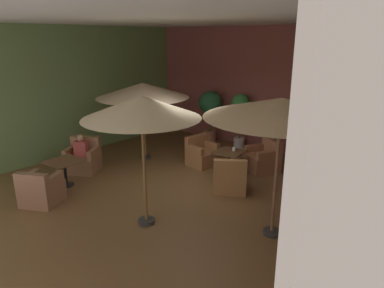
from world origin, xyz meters
TOP-DOWN VIEW (x-y plane):
  - ground_plane at (0.00, 0.00)m, footprint 9.13×8.71m
  - wall_back_brick at (0.00, 4.32)m, footprint 9.13×0.08m
  - wall_left_accent at (-4.53, 0.00)m, footprint 0.08×8.71m
  - ceiling_slab at (0.00, 0.00)m, footprint 9.13×8.71m
  - cafe_table_front_left at (0.23, 1.70)m, footprint 0.79×0.79m
  - armchair_front_left_north at (-0.80, 1.84)m, footprint 0.80×0.86m
  - armchair_front_left_east at (0.82, 0.85)m, footprint 1.03×1.02m
  - armchair_front_left_south at (0.75, 2.59)m, footprint 1.09×1.07m
  - cafe_table_front_right at (-2.47, -1.48)m, footprint 0.80×0.80m
  - armchair_front_right_north at (-3.01, -0.63)m, footprint 1.08×1.06m
  - armchair_front_right_east at (-1.99, -2.36)m, footprint 1.00×1.01m
  - patio_umbrella_tall_red at (0.40, -1.45)m, footprint 2.17×2.17m
  - patio_umbrella_center_beige at (-2.45, 1.15)m, footprint 2.68×2.68m
  - patio_umbrella_near_wall at (2.50, -0.22)m, footprint 2.64×2.64m
  - potted_tree_left_corner at (-1.95, 3.73)m, footprint 0.79×0.79m
  - potted_tree_mid_left at (1.69, 3.90)m, footprint 0.65×0.65m
  - potted_tree_mid_right at (-0.84, 3.87)m, footprint 0.58×0.58m
  - patron_blue_shirt at (-2.98, -0.67)m, footprint 0.41×0.38m
  - iced_drink_cup at (0.29, 1.82)m, footprint 0.08×0.08m

SIDE VIEW (x-z plane):
  - ground_plane at x=0.00m, z-range -0.02..0.00m
  - armchair_front_left_north at x=-0.80m, z-range -0.11..0.73m
  - armchair_front_left_east at x=0.82m, z-range -0.12..0.75m
  - armchair_front_right_east at x=-1.99m, z-range -0.09..0.72m
  - armchair_front_left_south at x=0.75m, z-range -0.11..0.74m
  - armchair_front_right_north at x=-3.01m, z-range -0.13..0.79m
  - cafe_table_front_left at x=0.23m, z-range 0.17..0.82m
  - cafe_table_front_right at x=-2.47m, z-range 0.20..0.85m
  - patron_blue_shirt at x=-2.98m, z-range 0.41..1.01m
  - iced_drink_cup at x=0.29m, z-range 0.65..0.76m
  - potted_tree_mid_left at x=1.69m, z-range 0.31..1.97m
  - potted_tree_left_corner at x=-1.95m, z-range 0.35..2.15m
  - potted_tree_mid_right at x=-0.84m, z-range 0.36..2.16m
  - wall_back_brick at x=0.00m, z-range 0.00..3.88m
  - wall_left_accent at x=-4.53m, z-range 0.00..3.88m
  - patio_umbrella_center_beige at x=-2.45m, z-range 0.93..3.21m
  - patio_umbrella_tall_red at x=0.40m, z-range 1.05..3.60m
  - patio_umbrella_near_wall at x=2.50m, z-range 1.11..3.68m
  - ceiling_slab at x=0.00m, z-range 3.88..3.94m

